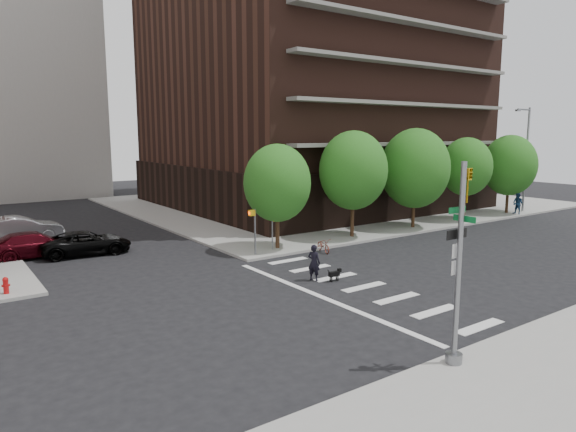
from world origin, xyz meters
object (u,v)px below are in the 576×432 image
(parked_car_maroon, at_px, (34,244))
(parked_car_silver, at_px, (20,229))
(pedestrian_far, at_px, (518,204))
(dog_walker, at_px, (314,263))
(scooter, at_px, (323,245))
(traffic_signal, at_px, (458,280))
(fire_hydrant, at_px, (6,285))
(parked_car_black, at_px, (86,243))

(parked_car_maroon, height_order, parked_car_silver, parked_car_silver)
(parked_car_silver, xyz_separation_m, pedestrian_far, (36.19, -12.56, 0.22))
(dog_walker, relative_size, pedestrian_far, 0.96)
(parked_car_silver, bearing_deg, dog_walker, -152.36)
(parked_car_silver, bearing_deg, scooter, -135.41)
(traffic_signal, relative_size, parked_car_silver, 1.17)
(fire_hydrant, relative_size, parked_car_silver, 0.14)
(parked_car_black, bearing_deg, traffic_signal, -160.91)
(parked_car_silver, distance_m, dog_walker, 20.49)
(fire_hydrant, bearing_deg, scooter, -4.53)
(parked_car_silver, bearing_deg, fire_hydrant, 167.81)
(parked_car_black, bearing_deg, fire_hydrant, 147.13)
(fire_hydrant, height_order, dog_walker, dog_walker)
(parked_car_silver, distance_m, scooter, 19.58)
(parked_car_black, xyz_separation_m, dog_walker, (7.44, -11.76, 0.19))
(fire_hydrant, relative_size, dog_walker, 0.42)
(parked_car_black, bearing_deg, parked_car_silver, 28.15)
(fire_hydrant, bearing_deg, pedestrian_far, -0.45)
(parked_car_maroon, bearing_deg, dog_walker, -144.77)
(pedestrian_far, bearing_deg, fire_hydrant, -86.97)
(traffic_signal, relative_size, dog_walker, 3.43)
(traffic_signal, bearing_deg, fire_hydrant, 123.26)
(traffic_signal, bearing_deg, parked_car_black, 103.58)
(parked_car_black, relative_size, parked_car_silver, 0.97)
(parked_car_black, height_order, scooter, parked_car_black)
(traffic_signal, distance_m, parked_car_black, 22.13)
(scooter, xyz_separation_m, pedestrian_far, (22.07, 1.00, 0.65))
(fire_hydrant, height_order, parked_car_maroon, parked_car_maroon)
(parked_car_black, relative_size, parked_car_maroon, 0.98)
(traffic_signal, xyz_separation_m, scooter, (6.39, 13.99, -2.29))
(fire_hydrant, height_order, pedestrian_far, pedestrian_far)
(fire_hydrant, distance_m, pedestrian_far, 38.49)
(scooter, height_order, pedestrian_far, pedestrian_far)
(dog_walker, bearing_deg, fire_hydrant, 42.61)
(scooter, bearing_deg, fire_hydrant, -170.37)
(traffic_signal, relative_size, fire_hydrant, 8.20)
(scooter, bearing_deg, dog_walker, -119.44)
(parked_car_black, bearing_deg, dog_walker, -142.15)
(parked_car_black, distance_m, parked_car_silver, 6.64)
(parked_car_maroon, bearing_deg, parked_car_black, -114.85)
(fire_hydrant, distance_m, parked_car_maroon, 7.53)
(fire_hydrant, relative_size, parked_car_black, 0.15)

